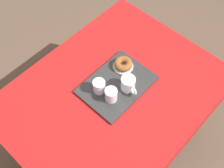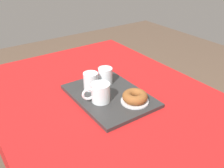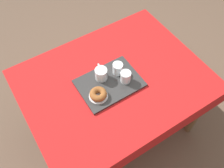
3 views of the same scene
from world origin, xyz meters
TOP-DOWN VIEW (x-y plane):
  - ground_plane at (0.00, 0.00)m, footprint 6.00×6.00m
  - dining_table at (0.00, 0.00)m, footprint 1.29×1.00m
  - serving_tray at (-0.05, -0.01)m, footprint 0.43×0.31m
  - tea_mug_left at (-0.07, 0.05)m, footprint 0.09×0.13m
  - water_glass_near at (0.05, -0.06)m, footprint 0.07×0.07m
  - water_glass_far at (0.05, 0.03)m, footprint 0.07×0.07m
  - donut_plate_left at (-0.17, -0.07)m, footprint 0.13×0.13m
  - sugar_donut_left at (-0.17, -0.07)m, footprint 0.12×0.12m

SIDE VIEW (x-z plane):
  - ground_plane at x=0.00m, z-range 0.00..0.00m
  - dining_table at x=0.00m, z-range 0.26..0.99m
  - serving_tray at x=-0.05m, z-range 0.72..0.74m
  - donut_plate_left at x=-0.17m, z-range 0.74..0.75m
  - sugar_donut_left at x=-0.17m, z-range 0.75..0.79m
  - water_glass_far at x=0.05m, z-range 0.74..0.82m
  - water_glass_near at x=0.05m, z-range 0.74..0.82m
  - tea_mug_left at x=-0.07m, z-range 0.74..0.83m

